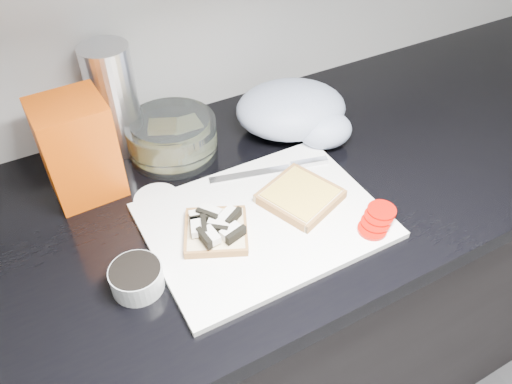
% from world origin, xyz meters
% --- Properties ---
extents(base_cabinet, '(3.50, 0.60, 0.86)m').
position_xyz_m(base_cabinet, '(0.00, 1.20, 0.43)').
color(base_cabinet, black).
rests_on(base_cabinet, ground).
extents(countertop, '(3.50, 0.64, 0.04)m').
position_xyz_m(countertop, '(0.00, 1.20, 0.88)').
color(countertop, black).
rests_on(countertop, base_cabinet).
extents(cutting_board, '(0.40, 0.30, 0.01)m').
position_xyz_m(cutting_board, '(0.01, 1.10, 0.91)').
color(cutting_board, white).
rests_on(cutting_board, countertop).
extents(bread_left, '(0.15, 0.15, 0.03)m').
position_xyz_m(bread_left, '(-0.08, 1.11, 0.92)').
color(bread_left, beige).
rests_on(bread_left, cutting_board).
extents(bread_right, '(0.16, 0.16, 0.02)m').
position_xyz_m(bread_right, '(0.09, 1.11, 0.92)').
color(bread_right, beige).
rests_on(bread_right, cutting_board).
extents(tomato_slices, '(0.09, 0.08, 0.02)m').
position_xyz_m(tomato_slices, '(0.18, 1.00, 0.92)').
color(tomato_slices, '#A30A03').
rests_on(tomato_slices, cutting_board).
extents(knife, '(0.23, 0.07, 0.01)m').
position_xyz_m(knife, '(0.11, 1.20, 0.92)').
color(knife, silver).
rests_on(knife, cutting_board).
extents(seed_tub, '(0.08, 0.08, 0.04)m').
position_xyz_m(seed_tub, '(-0.23, 1.08, 0.92)').
color(seed_tub, '#AFB4B5').
rests_on(seed_tub, countertop).
extents(tub_lid, '(0.11, 0.11, 0.01)m').
position_xyz_m(tub_lid, '(-0.13, 1.25, 0.90)').
color(tub_lid, white).
rests_on(tub_lid, countertop).
extents(glass_bowl, '(0.18, 0.18, 0.08)m').
position_xyz_m(glass_bowl, '(-0.05, 1.37, 0.94)').
color(glass_bowl, silver).
rests_on(glass_bowl, countertop).
extents(bread_bag, '(0.12, 0.12, 0.19)m').
position_xyz_m(bread_bag, '(-0.23, 1.34, 0.99)').
color(bread_bag, red).
rests_on(bread_bag, countertop).
extents(steel_canister, '(0.09, 0.09, 0.22)m').
position_xyz_m(steel_canister, '(-0.13, 1.44, 1.01)').
color(steel_canister, silver).
rests_on(steel_canister, countertop).
extents(grocery_bag, '(0.28, 0.27, 0.10)m').
position_xyz_m(grocery_bag, '(0.21, 1.31, 0.95)').
color(grocery_bag, '#A6B1CD').
rests_on(grocery_bag, countertop).
extents(whole_tomatoes, '(0.05, 0.05, 0.05)m').
position_xyz_m(whole_tomatoes, '(0.23, 1.24, 0.93)').
color(whole_tomatoes, '#A30A03').
rests_on(whole_tomatoes, countertop).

